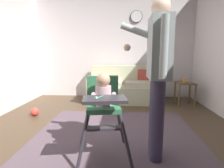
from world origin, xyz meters
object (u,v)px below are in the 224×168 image
sippy_cup (185,80)px  wall_clock (136,16)px  toy_ball (35,112)px  high_chair (103,100)px  adult_standing (158,72)px  couch (124,88)px  side_table (185,89)px

sippy_cup → wall_clock: bearing=142.0°
toy_ball → wall_clock: (1.98, 1.71, 2.02)m
high_chair → wall_clock: size_ratio=3.13×
sippy_cup → wall_clock: wall_clock is taller
toy_ball → sippy_cup: 3.19m
high_chair → adult_standing: bearing=80.8°
couch → toy_ball: size_ratio=10.69×
couch → wall_clock: (0.31, 0.48, 1.77)m
side_table → sippy_cup: bearing=180.0°
couch → toy_ball: couch is taller
couch → side_table: couch is taller
side_table → adult_standing: bearing=-115.1°
couch → high_chair: bearing=-5.2°
adult_standing → wall_clock: wall_clock is taller
toy_ball → wall_clock: 3.30m
high_chair → side_table: 2.71m
high_chair → adult_standing: 0.65m
adult_standing → toy_ball: bearing=-31.8°
adult_standing → side_table: bearing=-114.6°
side_table → sippy_cup: sippy_cup is taller
side_table → wall_clock: wall_clock is taller
toy_ball → side_table: 3.18m
couch → side_table: (1.37, -0.34, 0.05)m
toy_ball → adult_standing: bearing=-32.4°
toy_ball → side_table: (3.04, 0.90, 0.30)m
couch → adult_standing: adult_standing is taller
adult_standing → side_table: (1.02, 2.17, -0.59)m
wall_clock → high_chair: bearing=-100.1°
couch → high_chair: 2.54m
toy_ball → side_table: size_ratio=0.30×
adult_standing → high_chair: bearing=0.2°
wall_clock → toy_ball: bearing=-139.2°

